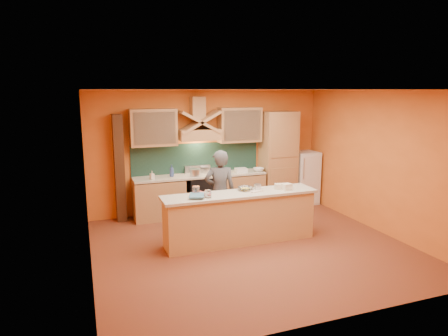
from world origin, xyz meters
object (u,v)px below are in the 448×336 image
object	(u,v)px
fridge	(304,177)
kitchen_scale	(257,188)
person	(220,192)
mixing_bowl	(245,189)
stove	(200,195)

from	to	relation	value
fridge	kitchen_scale	distance (m)	2.82
person	mixing_bowl	xyz separation A→B (m)	(0.35, -0.44, 0.15)
mixing_bowl	stove	bearing A→B (deg)	101.56
fridge	person	size ratio (longest dim) A/B	0.78
fridge	kitchen_scale	size ratio (longest dim) A/B	12.00
kitchen_scale	stove	bearing A→B (deg)	109.28
person	kitchen_scale	distance (m)	0.78
person	mixing_bowl	distance (m)	0.58
stove	fridge	world-z (taller)	fridge
kitchen_scale	mixing_bowl	bearing A→B (deg)	166.15
kitchen_scale	mixing_bowl	distance (m)	0.23
kitchen_scale	mixing_bowl	world-z (taller)	kitchen_scale
stove	fridge	distance (m)	2.71
fridge	kitchen_scale	world-z (taller)	fridge
kitchen_scale	mixing_bowl	size ratio (longest dim) A/B	0.40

